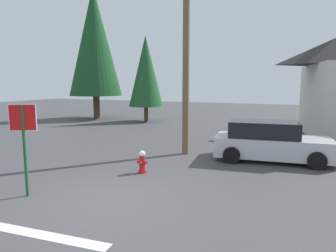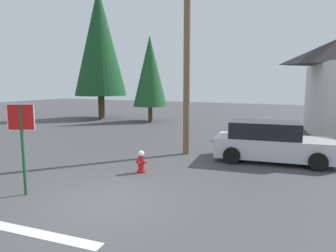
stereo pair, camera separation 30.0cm
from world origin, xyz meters
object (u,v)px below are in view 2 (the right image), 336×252
at_px(stop_sign_near, 22,131).
at_px(fire_hydrant, 141,162).
at_px(utility_pole, 187,42).
at_px(pine_tree_mid_left, 99,42).
at_px(parked_car, 271,142).
at_px(pine_tree_tall_left, 150,71).

distance_m(stop_sign_near, fire_hydrant, 3.87).
xyz_separation_m(utility_pole, pine_tree_mid_left, (-11.65, 9.35, 1.74)).
height_order(parked_car, pine_tree_tall_left, pine_tree_tall_left).
xyz_separation_m(pine_tree_tall_left, pine_tree_mid_left, (-4.85, 0.09, 2.51)).
relative_size(stop_sign_near, parked_car, 0.55).
bearing_deg(parked_car, fire_hydrant, -136.90).
relative_size(parked_car, pine_tree_tall_left, 0.68).
bearing_deg(pine_tree_mid_left, pine_tree_tall_left, -1.02).
distance_m(stop_sign_near, pine_tree_tall_left, 16.45).
distance_m(fire_hydrant, parked_car, 5.16).
bearing_deg(pine_tree_tall_left, pine_tree_mid_left, 178.98).
bearing_deg(pine_tree_tall_left, stop_sign_near, -73.40).
relative_size(stop_sign_near, fire_hydrant, 3.25).
distance_m(utility_pole, parked_car, 5.23).
xyz_separation_m(parked_car, pine_tree_mid_left, (-15.06, 9.05, 5.69)).
bearing_deg(fire_hydrant, pine_tree_tall_left, 117.33).
height_order(stop_sign_near, fire_hydrant, stop_sign_near).
relative_size(stop_sign_near, utility_pole, 0.27).
bearing_deg(stop_sign_near, utility_pole, 71.42).
xyz_separation_m(fire_hydrant, pine_tree_tall_left, (-6.45, 12.48, 3.55)).
xyz_separation_m(stop_sign_near, pine_tree_mid_left, (-9.51, 15.71, 4.67)).
xyz_separation_m(stop_sign_near, pine_tree_tall_left, (-4.66, 15.63, 2.17)).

